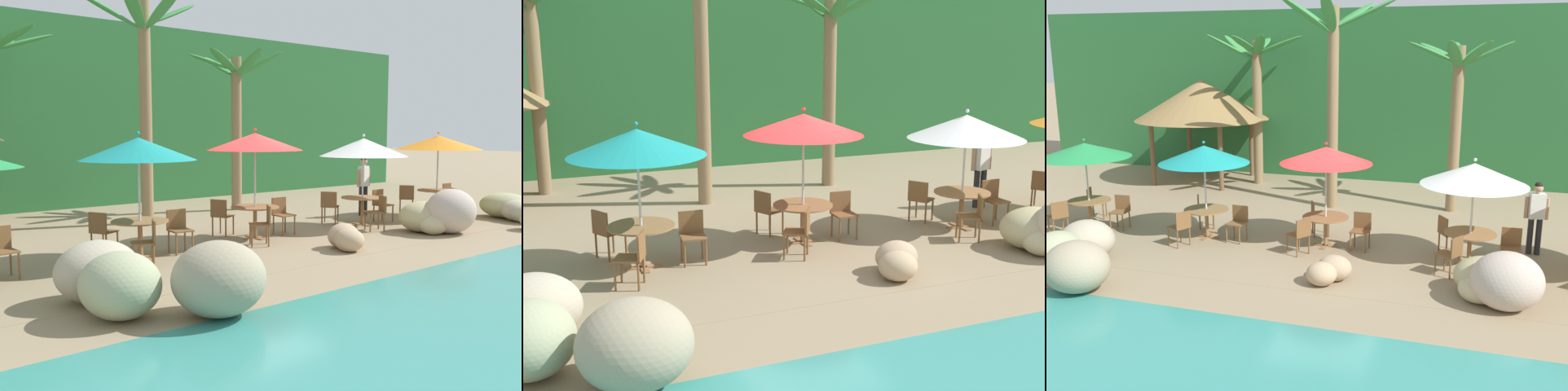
% 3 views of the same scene
% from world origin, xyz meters
% --- Properties ---
extents(ground_plane, '(120.00, 120.00, 0.00)m').
position_xyz_m(ground_plane, '(0.00, 0.00, 0.00)').
color(ground_plane, '#937F60').
extents(terrace_deck, '(18.00, 5.20, 0.01)m').
position_xyz_m(terrace_deck, '(0.00, 0.00, 0.00)').
color(terrace_deck, '#937F60').
rests_on(terrace_deck, ground).
extents(foliage_backdrop, '(28.00, 2.40, 6.00)m').
position_xyz_m(foliage_backdrop, '(0.00, 9.00, 3.00)').
color(foliage_backdrop, '#286633').
rests_on(foliage_backdrop, ground).
extents(rock_seawall, '(16.72, 3.49, 1.07)m').
position_xyz_m(rock_seawall, '(0.81, -2.61, 0.41)').
color(rock_seawall, '#B7A994').
rests_on(rock_seawall, ground).
extents(umbrella_green, '(2.35, 2.35, 2.37)m').
position_xyz_m(umbrella_green, '(-6.37, -0.21, 2.06)').
color(umbrella_green, silver).
rests_on(umbrella_green, ground).
extents(dining_table_green, '(1.10, 1.10, 0.74)m').
position_xyz_m(dining_table_green, '(-6.37, -0.21, 0.61)').
color(dining_table_green, olive).
rests_on(dining_table_green, ground).
extents(chair_green_seaward, '(0.46, 0.47, 0.87)m').
position_xyz_m(chair_green_seaward, '(-5.53, -0.03, 0.51)').
color(chair_green_seaward, brown).
rests_on(chair_green_seaward, ground).
extents(chair_green_inland, '(0.56, 0.56, 0.87)m').
position_xyz_m(chair_green_inland, '(-6.80, 0.53, 0.51)').
color(chair_green_inland, brown).
rests_on(chair_green_inland, ground).
extents(chair_green_left, '(0.58, 0.58, 0.87)m').
position_xyz_m(chair_green_left, '(-6.71, -0.99, 0.51)').
color(chair_green_left, brown).
rests_on(chair_green_left, ground).
extents(umbrella_teal, '(2.22, 2.22, 2.44)m').
position_xyz_m(umbrella_teal, '(-3.02, -0.07, 2.11)').
color(umbrella_teal, silver).
rests_on(umbrella_teal, ground).
extents(dining_table_teal, '(1.10, 1.10, 0.74)m').
position_xyz_m(dining_table_teal, '(-3.02, -0.07, 0.61)').
color(dining_table_teal, olive).
rests_on(dining_table_teal, ground).
extents(chair_teal_seaward, '(0.46, 0.47, 0.87)m').
position_xyz_m(chair_teal_seaward, '(-2.16, -0.06, 0.51)').
color(chair_teal_seaward, brown).
rests_on(chair_teal_seaward, ground).
extents(chair_teal_inland, '(0.57, 0.57, 0.87)m').
position_xyz_m(chair_teal_inland, '(-3.50, 0.64, 0.51)').
color(chair_teal_inland, brown).
rests_on(chair_teal_inland, ground).
extents(chair_teal_left, '(0.56, 0.56, 0.87)m').
position_xyz_m(chair_teal_left, '(-3.28, -0.88, 0.51)').
color(chair_teal_left, brown).
rests_on(chair_teal_left, ground).
extents(umbrella_red, '(2.17, 2.17, 2.52)m').
position_xyz_m(umbrella_red, '(-0.01, 0.18, 2.21)').
color(umbrella_red, silver).
rests_on(umbrella_red, ground).
extents(dining_table_red, '(1.10, 1.10, 0.74)m').
position_xyz_m(dining_table_red, '(-0.01, 0.18, 0.61)').
color(dining_table_red, olive).
rests_on(dining_table_red, ground).
extents(chair_red_seaward, '(0.44, 0.44, 0.87)m').
position_xyz_m(chair_red_seaward, '(0.85, 0.24, 0.51)').
color(chair_red_seaward, brown).
rests_on(chair_red_seaward, ground).
extents(chair_red_inland, '(0.56, 0.56, 0.87)m').
position_xyz_m(chair_red_inland, '(-0.44, 0.92, 0.51)').
color(chair_red_inland, brown).
rests_on(chair_red_inland, ground).
extents(chair_red_left, '(0.58, 0.58, 0.87)m').
position_xyz_m(chair_red_left, '(-0.38, -0.59, 0.51)').
color(chair_red_left, brown).
rests_on(chair_red_left, ground).
extents(umbrella_white, '(2.26, 2.26, 2.37)m').
position_xyz_m(umbrella_white, '(3.32, -0.10, 2.03)').
color(umbrella_white, silver).
rests_on(umbrella_white, ground).
extents(dining_table_white, '(1.10, 1.10, 0.74)m').
position_xyz_m(dining_table_white, '(3.32, -0.10, 0.61)').
color(dining_table_white, olive).
rests_on(dining_table_white, ground).
extents(chair_white_seaward, '(0.42, 0.43, 0.87)m').
position_xyz_m(chair_white_seaward, '(4.17, -0.01, 0.51)').
color(chair_white_seaward, brown).
rests_on(chair_white_seaward, ground).
extents(chair_white_inland, '(0.59, 0.59, 0.87)m').
position_xyz_m(chair_white_inland, '(2.78, 0.56, 0.51)').
color(chair_white_inland, brown).
rests_on(chair_white_inland, ground).
extents(chair_white_left, '(0.57, 0.57, 0.87)m').
position_xyz_m(chair_white_left, '(3.01, -0.90, 0.51)').
color(chair_white_left, brown).
rests_on(chair_white_left, ground).
extents(palm_tree_nearest, '(3.34, 3.51, 5.14)m').
position_xyz_m(palm_tree_nearest, '(-4.16, 6.11, 3.63)').
color(palm_tree_nearest, olive).
rests_on(palm_tree_nearest, ground).
extents(palm_tree_second, '(3.43, 3.44, 6.04)m').
position_xyz_m(palm_tree_second, '(-0.84, 3.75, 3.96)').
color(palm_tree_second, olive).
rests_on(palm_tree_second, ground).
extents(palm_tree_third, '(2.88, 2.92, 4.86)m').
position_xyz_m(palm_tree_third, '(2.60, 4.42, 3.39)').
color(palm_tree_third, olive).
rests_on(palm_tree_third, ground).
extents(palapa_hut, '(4.70, 4.70, 3.60)m').
position_xyz_m(palapa_hut, '(-6.22, 6.00, 2.89)').
color(palapa_hut, brown).
rests_on(palapa_hut, ground).
extents(waiter_in_white, '(0.52, 0.28, 1.70)m').
position_xyz_m(waiter_in_white, '(4.69, 1.08, 0.99)').
color(waiter_in_white, '#232328').
rests_on(waiter_in_white, ground).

